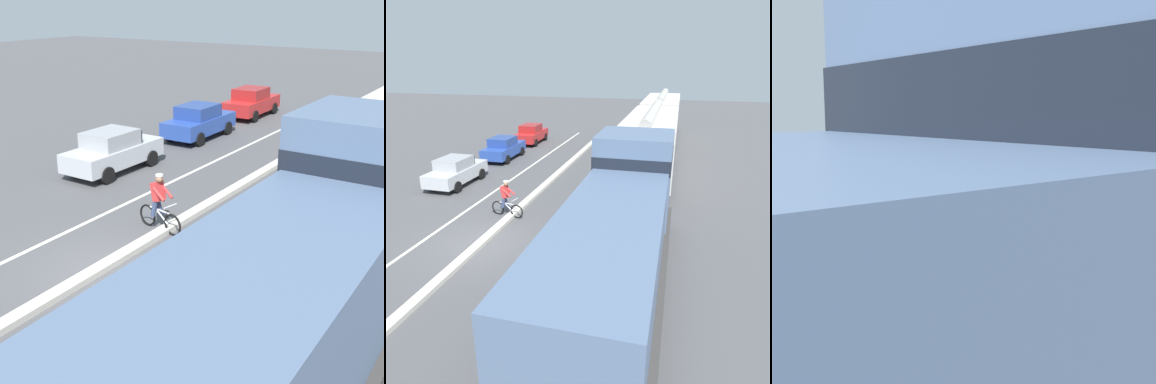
% 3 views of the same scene
% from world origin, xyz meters
% --- Properties ---
extents(median_curb, '(0.36, 36.00, 0.16)m').
position_xyz_m(median_curb, '(0.00, 6.00, 0.08)').
color(median_curb, beige).
rests_on(median_curb, ground).
extents(lane_stripe, '(0.14, 36.00, 0.01)m').
position_xyz_m(lane_stripe, '(-2.40, 6.00, 0.00)').
color(lane_stripe, silver).
rests_on(lane_stripe, ground).
extents(parked_car_silver, '(1.87, 4.22, 1.62)m').
position_xyz_m(parked_car_silver, '(-5.03, 6.27, 0.82)').
color(parked_car_silver, '#B7BABF').
rests_on(parked_car_silver, ground).
extents(parked_car_blue, '(1.87, 4.22, 1.62)m').
position_xyz_m(parked_car_blue, '(-5.00, 12.42, 0.82)').
color(parked_car_blue, '#28479E').
rests_on(parked_car_blue, ground).
extents(parked_car_red, '(1.93, 4.25, 1.62)m').
position_xyz_m(parked_car_red, '(-5.15, 18.17, 0.82)').
color(parked_car_red, red).
rests_on(parked_car_red, ground).
extents(cyclist, '(1.69, 0.54, 1.71)m').
position_xyz_m(cyclist, '(-0.23, 2.71, 0.82)').
color(cyclist, black).
rests_on(cyclist, ground).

